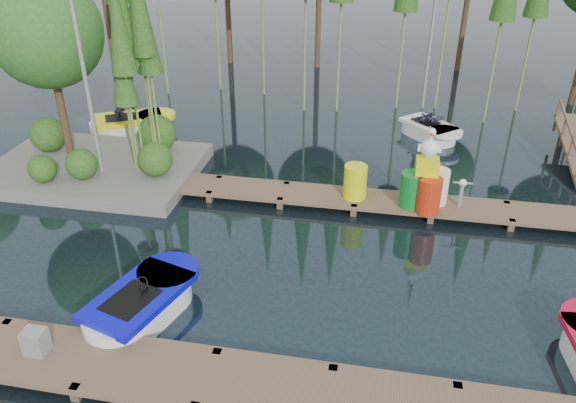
% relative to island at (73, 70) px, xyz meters
% --- Properties ---
extents(ground_plane, '(90.00, 90.00, 0.00)m').
position_rel_island_xyz_m(ground_plane, '(6.30, -3.29, -3.18)').
color(ground_plane, '#1C2A34').
extents(near_dock, '(18.00, 1.50, 0.50)m').
position_rel_island_xyz_m(near_dock, '(6.30, -7.79, -2.95)').
color(near_dock, brown).
rests_on(near_dock, ground).
extents(far_dock, '(15.00, 1.20, 0.50)m').
position_rel_island_xyz_m(far_dock, '(7.30, -0.79, -2.95)').
color(far_dock, brown).
rests_on(far_dock, ground).
extents(island, '(6.20, 4.20, 6.75)m').
position_rel_island_xyz_m(island, '(0.00, 0.00, 0.00)').
color(island, slate).
rests_on(island, ground).
extents(lamp_island, '(0.30, 0.30, 7.25)m').
position_rel_island_xyz_m(lamp_island, '(0.80, -0.79, 1.08)').
color(lamp_island, gray).
rests_on(lamp_island, ground).
extents(boat_blue, '(2.11, 3.17, 0.98)m').
position_rel_island_xyz_m(boat_blue, '(4.39, -6.16, -2.90)').
color(boat_blue, white).
rests_on(boat_blue, ground).
extents(boat_yellow_far, '(3.29, 2.62, 1.51)m').
position_rel_island_xyz_m(boat_yellow_far, '(-0.06, 3.03, -2.86)').
color(boat_yellow_far, white).
rests_on(boat_yellow_far, ground).
extents(boat_white_far, '(2.51, 2.60, 1.18)m').
position_rel_island_xyz_m(boat_white_far, '(10.46, 4.65, -2.92)').
color(boat_white_far, white).
rests_on(boat_white_far, ground).
extents(utility_cabinet, '(0.41, 0.34, 0.50)m').
position_rel_island_xyz_m(utility_cabinet, '(3.08, -7.79, -2.64)').
color(utility_cabinet, gray).
rests_on(utility_cabinet, near_dock).
extents(yellow_barrel, '(0.63, 0.63, 0.94)m').
position_rel_island_xyz_m(yellow_barrel, '(8.28, -0.79, -2.41)').
color(yellow_barrel, '#E7E80C').
rests_on(yellow_barrel, far_dock).
extents(drum_cluster, '(1.28, 1.17, 2.20)m').
position_rel_island_xyz_m(drum_cluster, '(10.14, -0.95, -2.24)').
color(drum_cluster, '#0C7424').
rests_on(drum_cluster, far_dock).
extents(seagull_post, '(0.50, 0.27, 0.81)m').
position_rel_island_xyz_m(seagull_post, '(11.08, -0.79, -2.34)').
color(seagull_post, gray).
rests_on(seagull_post, far_dock).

